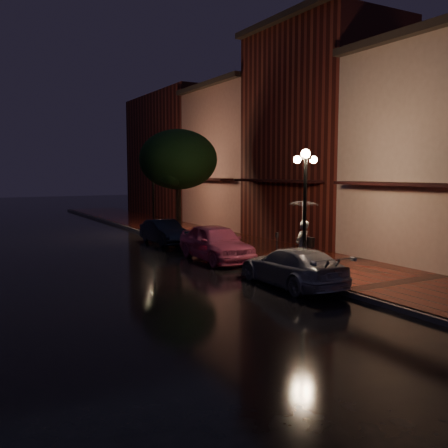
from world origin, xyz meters
TOP-DOWN VIEW (x-y plane):
  - ground at (0.00, 0.00)m, footprint 120.00×120.00m
  - sidewalk at (2.25, 0.00)m, footprint 4.50×60.00m
  - curb at (0.00, 0.00)m, footprint 0.25×60.00m
  - storefront_mid at (7.00, 2.00)m, footprint 5.00×8.00m
  - storefront_far at (7.00, 10.00)m, footprint 5.00×8.00m
  - storefront_extra at (7.00, 20.00)m, footprint 5.00×12.00m
  - streetlamp_near at (0.35, -5.00)m, footprint 0.96×0.36m
  - streetlamp_far at (0.35, 9.00)m, footprint 0.96×0.36m
  - street_tree at (0.61, 5.99)m, footprint 4.16×4.16m
  - pink_car at (-0.60, -0.38)m, footprint 2.00×4.56m
  - navy_car at (-0.60, 5.15)m, footprint 1.34×3.79m
  - silver_car at (-0.69, -5.69)m, footprint 1.87×4.39m
  - woman_with_umbrella at (0.60, -4.60)m, footprint 1.07×1.09m
  - parking_meter at (1.00, -2.49)m, footprint 0.12×0.10m

SIDE VIEW (x-z plane):
  - ground at x=0.00m, z-range 0.00..0.00m
  - sidewalk at x=2.25m, z-range 0.00..0.15m
  - curb at x=0.00m, z-range 0.00..0.15m
  - navy_car at x=-0.60m, z-range 0.00..1.25m
  - silver_car at x=-0.69m, z-range 0.00..1.26m
  - pink_car at x=-0.60m, z-range 0.00..1.53m
  - parking_meter at x=1.00m, z-range 0.27..1.43m
  - woman_with_umbrella at x=0.60m, z-range 0.56..3.13m
  - streetlamp_near at x=0.35m, z-range 0.45..4.76m
  - streetlamp_far at x=0.35m, z-range 0.45..4.76m
  - street_tree at x=0.61m, z-range 1.34..7.14m
  - storefront_far at x=7.00m, z-range 0.00..9.00m
  - storefront_extra at x=7.00m, z-range 0.00..10.00m
  - storefront_mid at x=7.00m, z-range 0.00..11.00m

